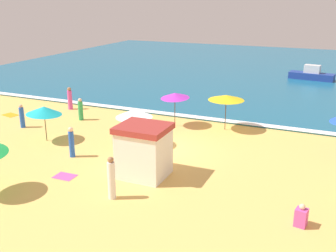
# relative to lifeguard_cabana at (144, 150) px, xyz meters

# --- Properties ---
(ground_plane) EXTENTS (60.00, 60.00, 0.00)m
(ground_plane) POSITION_rel_lifeguard_cabana_xyz_m (-0.45, 3.51, -1.27)
(ground_plane) COLOR #EDBC60
(ocean_water) EXTENTS (60.00, 44.00, 0.10)m
(ocean_water) POSITION_rel_lifeguard_cabana_xyz_m (-0.45, 31.51, -1.22)
(ocean_water) COLOR #196084
(ocean_water) RESTS_ON ground_plane
(wave_breaker_foam) EXTENTS (57.00, 0.70, 0.01)m
(wave_breaker_foam) POSITION_rel_lifeguard_cabana_xyz_m (-0.45, 9.81, -1.17)
(wave_breaker_foam) COLOR white
(wave_breaker_foam) RESTS_ON ocean_water
(lifeguard_cabana) EXTENTS (2.33, 2.08, 2.51)m
(lifeguard_cabana) POSITION_rel_lifeguard_cabana_xyz_m (0.00, 0.00, 0.00)
(lifeguard_cabana) COLOR white
(lifeguard_cabana) RESTS_ON ground_plane
(beach_umbrella_2) EXTENTS (2.83, 2.83, 2.17)m
(beach_umbrella_2) POSITION_rel_lifeguard_cabana_xyz_m (-7.48, 2.00, 0.58)
(beach_umbrella_2) COLOR #4C3823
(beach_umbrella_2) RESTS_ON ground_plane
(beach_umbrella_4) EXTENTS (2.40, 2.42, 2.30)m
(beach_umbrella_4) POSITION_rel_lifeguard_cabana_xyz_m (-1.60, 7.61, 0.79)
(beach_umbrella_4) COLOR #4C3823
(beach_umbrella_4) RESTS_ON ground_plane
(beach_umbrella_6) EXTENTS (2.54, 2.54, 2.19)m
(beach_umbrella_6) POSITION_rel_lifeguard_cabana_xyz_m (-2.28, 3.31, 0.67)
(beach_umbrella_6) COLOR #4C3823
(beach_umbrella_6) RESTS_ON ground_plane
(beach_umbrella_7) EXTENTS (2.63, 2.63, 2.27)m
(beach_umbrella_7) POSITION_rel_lifeguard_cabana_xyz_m (1.62, 8.22, 0.84)
(beach_umbrella_7) COLOR #4C3823
(beach_umbrella_7) RESTS_ON ground_plane
(beachgoer_0) EXTENTS (0.46, 0.46, 1.54)m
(beachgoer_0) POSITION_rel_lifeguard_cabana_xyz_m (-8.07, 6.28, -0.54)
(beachgoer_0) COLOR green
(beachgoer_0) RESTS_ON ground_plane
(beachgoer_1) EXTENTS (0.42, 0.42, 1.69)m
(beachgoer_1) POSITION_rel_lifeguard_cabana_xyz_m (-10.44, 8.26, -0.46)
(beachgoer_1) COLOR #D84CA5
(beachgoer_1) RESTS_ON ground_plane
(beachgoer_3) EXTENTS (0.37, 0.37, 1.66)m
(beachgoer_3) POSITION_rel_lifeguard_cabana_xyz_m (-4.56, 0.55, -0.44)
(beachgoer_3) COLOR blue
(beachgoer_3) RESTS_ON ground_plane
(beachgoer_4) EXTENTS (0.49, 0.49, 0.91)m
(beachgoer_4) POSITION_rel_lifeguard_cabana_xyz_m (7.31, -1.59, -0.89)
(beachgoer_4) COLOR #D84CA5
(beachgoer_4) RESTS_ON ground_plane
(beachgoer_5) EXTENTS (0.41, 0.41, 1.89)m
(beachgoer_5) POSITION_rel_lifeguard_cabana_xyz_m (-0.21, -2.56, -0.37)
(beachgoer_5) COLOR white
(beachgoer_5) RESTS_ON ground_plane
(beachgoer_6) EXTENTS (0.42, 0.42, 1.54)m
(beachgoer_6) POSITION_rel_lifeguard_cabana_xyz_m (-10.57, 3.38, -0.54)
(beachgoer_6) COLOR blue
(beachgoer_6) RESTS_ON ground_plane
(beach_towel_0) EXTENTS (1.31, 1.02, 0.01)m
(beach_towel_0) POSITION_rel_lifeguard_cabana_xyz_m (-13.44, 5.21, -1.27)
(beach_towel_0) COLOR orange
(beach_towel_0) RESTS_ON ground_plane
(beach_towel_1) EXTENTS (1.02, 0.77, 0.01)m
(beach_towel_1) POSITION_rel_lifeguard_cabana_xyz_m (-3.39, -1.63, -1.27)
(beach_towel_1) COLOR #D84CA5
(beach_towel_1) RESTS_ON ground_plane
(small_boat_0) EXTENTS (4.51, 1.93, 1.47)m
(small_boat_0) POSITION_rel_lifeguard_cabana_xyz_m (5.33, 27.08, -0.69)
(small_boat_0) COLOR navy
(small_boat_0) RESTS_ON ocean_water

